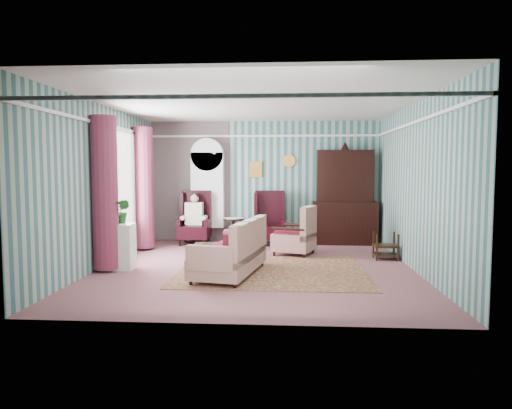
# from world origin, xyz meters

# --- Properties ---
(floor) EXTENTS (6.00, 6.00, 0.00)m
(floor) POSITION_xyz_m (0.00, 0.00, 0.00)
(floor) COLOR #844C54
(floor) RESTS_ON ground
(room_shell) EXTENTS (5.53, 6.02, 2.91)m
(room_shell) POSITION_xyz_m (-0.62, 0.18, 2.01)
(room_shell) COLOR #366262
(room_shell) RESTS_ON ground
(bookcase) EXTENTS (0.80, 0.28, 2.24)m
(bookcase) POSITION_xyz_m (-1.35, 2.84, 1.12)
(bookcase) COLOR white
(bookcase) RESTS_ON floor
(dresser_hutch) EXTENTS (1.50, 0.56, 2.36)m
(dresser_hutch) POSITION_xyz_m (1.90, 2.72, 1.18)
(dresser_hutch) COLOR black
(dresser_hutch) RESTS_ON floor
(wingback_left) EXTENTS (0.76, 0.80, 1.25)m
(wingback_left) POSITION_xyz_m (-1.60, 2.45, 0.62)
(wingback_left) COLOR black
(wingback_left) RESTS_ON floor
(wingback_right) EXTENTS (0.76, 0.80, 1.25)m
(wingback_right) POSITION_xyz_m (0.15, 2.45, 0.62)
(wingback_right) COLOR black
(wingback_right) RESTS_ON floor
(seated_woman) EXTENTS (0.44, 0.40, 1.18)m
(seated_woman) POSITION_xyz_m (-1.60, 2.45, 0.59)
(seated_woman) COLOR white
(seated_woman) RESTS_ON floor
(round_side_table) EXTENTS (0.50, 0.50, 0.60)m
(round_side_table) POSITION_xyz_m (-0.70, 2.60, 0.30)
(round_side_table) COLOR black
(round_side_table) RESTS_ON floor
(nest_table) EXTENTS (0.45, 0.38, 0.54)m
(nest_table) POSITION_xyz_m (2.47, 0.90, 0.27)
(nest_table) COLOR black
(nest_table) RESTS_ON floor
(plant_stand) EXTENTS (0.55, 0.35, 0.80)m
(plant_stand) POSITION_xyz_m (-2.40, -0.30, 0.40)
(plant_stand) COLOR white
(plant_stand) RESTS_ON floor
(rug) EXTENTS (3.20, 2.60, 0.01)m
(rug) POSITION_xyz_m (0.30, -0.30, 0.01)
(rug) COLOR #541C1C
(rug) RESTS_ON floor
(sofa) EXTENTS (1.40, 2.04, 0.93)m
(sofa) POSITION_xyz_m (-0.40, -0.58, 0.46)
(sofa) COLOR beige
(sofa) RESTS_ON floor
(floral_armchair) EXTENTS (0.95, 1.02, 1.00)m
(floral_armchair) POSITION_xyz_m (0.70, 1.30, 0.50)
(floral_armchair) COLOR tan
(floral_armchair) RESTS_ON floor
(coffee_table) EXTENTS (0.94, 0.54, 0.43)m
(coffee_table) POSITION_xyz_m (-0.63, -0.11, 0.22)
(coffee_table) COLOR black
(coffee_table) RESTS_ON floor
(potted_plant_a) EXTENTS (0.39, 0.35, 0.41)m
(potted_plant_a) POSITION_xyz_m (-2.43, -0.40, 1.01)
(potted_plant_a) COLOR #1E531A
(potted_plant_a) RESTS_ON plant_stand
(potted_plant_b) EXTENTS (0.25, 0.22, 0.42)m
(potted_plant_b) POSITION_xyz_m (-2.34, -0.18, 1.01)
(potted_plant_b) COLOR #204D18
(potted_plant_b) RESTS_ON plant_stand
(potted_plant_c) EXTENTS (0.23, 0.23, 0.41)m
(potted_plant_c) POSITION_xyz_m (-2.51, -0.20, 1.00)
(potted_plant_c) COLOR #1F4F18
(potted_plant_c) RESTS_ON plant_stand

